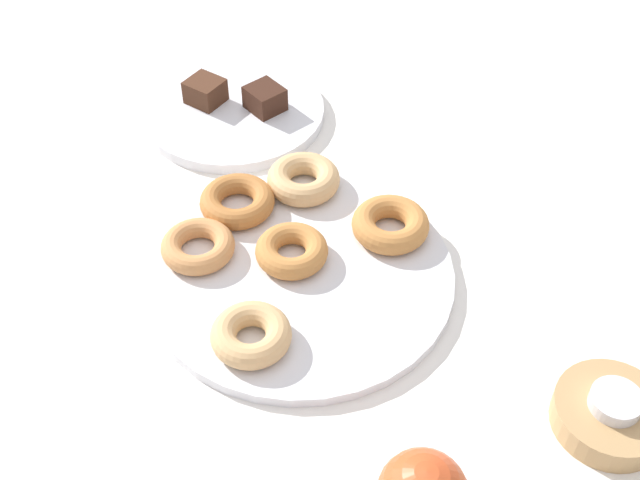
{
  "coord_description": "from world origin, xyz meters",
  "views": [
    {
      "loc": [
        0.49,
        -0.42,
        0.71
      ],
      "look_at": [
        0.0,
        0.03,
        0.04
      ],
      "focal_mm": 46.33,
      "sensor_mm": 36.0,
      "label": 1
    }
  ],
  "objects_px": {
    "donut_plate": "(301,275)",
    "donut_3": "(198,246)",
    "donut_0": "(292,251)",
    "donut_4": "(237,201)",
    "donut_5": "(390,224)",
    "brownie_far": "(265,98)",
    "candle_holder": "(610,414)",
    "cake_plate": "(234,112)",
    "brownie_near": "(205,91)",
    "tealight": "(616,401)",
    "donut_2": "(251,335)",
    "donut_1": "(304,179)"
  },
  "relations": [
    {
      "from": "donut_1",
      "to": "donut_4",
      "type": "xyz_separation_m",
      "value": [
        -0.02,
        -0.09,
        -0.0
      ]
    },
    {
      "from": "donut_5",
      "to": "brownie_far",
      "type": "height_order",
      "value": "brownie_far"
    },
    {
      "from": "donut_plate",
      "to": "brownie_near",
      "type": "height_order",
      "value": "brownie_near"
    },
    {
      "from": "donut_4",
      "to": "cake_plate",
      "type": "distance_m",
      "value": 0.21
    },
    {
      "from": "brownie_far",
      "to": "brownie_near",
      "type": "bearing_deg",
      "value": -143.97
    },
    {
      "from": "donut_plate",
      "to": "donut_3",
      "type": "xyz_separation_m",
      "value": [
        -0.1,
        -0.07,
        0.02
      ]
    },
    {
      "from": "donut_plate",
      "to": "donut_0",
      "type": "height_order",
      "value": "donut_0"
    },
    {
      "from": "cake_plate",
      "to": "brownie_near",
      "type": "distance_m",
      "value": 0.05
    },
    {
      "from": "donut_4",
      "to": "brownie_far",
      "type": "xyz_separation_m",
      "value": [
        -0.14,
        0.16,
        0.01
      ]
    },
    {
      "from": "donut_0",
      "to": "candle_holder",
      "type": "height_order",
      "value": "donut_0"
    },
    {
      "from": "donut_4",
      "to": "brownie_near",
      "type": "xyz_separation_m",
      "value": [
        -0.21,
        0.11,
        0.01
      ]
    },
    {
      "from": "donut_1",
      "to": "donut_2",
      "type": "height_order",
      "value": "donut_1"
    },
    {
      "from": "brownie_near",
      "to": "donut_0",
      "type": "bearing_deg",
      "value": -19.48
    },
    {
      "from": "donut_0",
      "to": "donut_4",
      "type": "xyz_separation_m",
      "value": [
        -0.11,
        0.01,
        0.0
      ]
    },
    {
      "from": "donut_2",
      "to": "brownie_near",
      "type": "relative_size",
      "value": 1.8
    },
    {
      "from": "tealight",
      "to": "donut_plate",
      "type": "bearing_deg",
      "value": -164.45
    },
    {
      "from": "donut_3",
      "to": "tealight",
      "type": "relative_size",
      "value": 1.69
    },
    {
      "from": "donut_3",
      "to": "donut_plate",
      "type": "bearing_deg",
      "value": 34.59
    },
    {
      "from": "donut_plate",
      "to": "candle_holder",
      "type": "bearing_deg",
      "value": 15.55
    },
    {
      "from": "donut_3",
      "to": "tealight",
      "type": "bearing_deg",
      "value": 20.34
    },
    {
      "from": "donut_5",
      "to": "brownie_far",
      "type": "xyz_separation_m",
      "value": [
        -0.29,
        0.05,
        0.01
      ]
    },
    {
      "from": "donut_1",
      "to": "cake_plate",
      "type": "bearing_deg",
      "value": 168.75
    },
    {
      "from": "donut_2",
      "to": "donut_3",
      "type": "height_order",
      "value": "donut_2"
    },
    {
      "from": "donut_2",
      "to": "donut_5",
      "type": "height_order",
      "value": "same"
    },
    {
      "from": "donut_1",
      "to": "tealight",
      "type": "distance_m",
      "value": 0.45
    },
    {
      "from": "donut_2",
      "to": "donut_4",
      "type": "relative_size",
      "value": 0.93
    },
    {
      "from": "donut_plate",
      "to": "cake_plate",
      "type": "xyz_separation_m",
      "value": [
        -0.3,
        0.14,
        0.0
      ]
    },
    {
      "from": "candle_holder",
      "to": "tealight",
      "type": "bearing_deg",
      "value": 0.0
    },
    {
      "from": "donut_4",
      "to": "candle_holder",
      "type": "height_order",
      "value": "donut_4"
    },
    {
      "from": "donut_0",
      "to": "donut_5",
      "type": "xyz_separation_m",
      "value": [
        0.05,
        0.11,
        0.0
      ]
    },
    {
      "from": "donut_1",
      "to": "donut_5",
      "type": "relative_size",
      "value": 0.99
    },
    {
      "from": "donut_4",
      "to": "brownie_near",
      "type": "bearing_deg",
      "value": 152.93
    },
    {
      "from": "donut_1",
      "to": "donut_2",
      "type": "distance_m",
      "value": 0.25
    },
    {
      "from": "donut_3",
      "to": "candle_holder",
      "type": "height_order",
      "value": "donut_3"
    },
    {
      "from": "brownie_near",
      "to": "brownie_far",
      "type": "xyz_separation_m",
      "value": [
        0.07,
        0.05,
        0.0
      ]
    },
    {
      "from": "donut_5",
      "to": "cake_plate",
      "type": "height_order",
      "value": "donut_5"
    },
    {
      "from": "brownie_far",
      "to": "donut_5",
      "type": "bearing_deg",
      "value": -9.35
    },
    {
      "from": "tealight",
      "to": "donut_2",
      "type": "bearing_deg",
      "value": -146.27
    },
    {
      "from": "donut_1",
      "to": "donut_5",
      "type": "xyz_separation_m",
      "value": [
        0.13,
        0.02,
        -0.0
      ]
    },
    {
      "from": "donut_3",
      "to": "brownie_far",
      "type": "bearing_deg",
      "value": 124.87
    },
    {
      "from": "donut_plate",
      "to": "donut_3",
      "type": "height_order",
      "value": "donut_3"
    },
    {
      "from": "donut_1",
      "to": "cake_plate",
      "type": "height_order",
      "value": "donut_1"
    },
    {
      "from": "donut_2",
      "to": "brownie_far",
      "type": "distance_m",
      "value": 0.41
    },
    {
      "from": "donut_plate",
      "to": "donut_4",
      "type": "xyz_separation_m",
      "value": [
        -0.13,
        0.01,
        0.02
      ]
    },
    {
      "from": "candle_holder",
      "to": "brownie_near",
      "type": "bearing_deg",
      "value": 178.33
    },
    {
      "from": "donut_2",
      "to": "donut_4",
      "type": "bearing_deg",
      "value": 145.77
    },
    {
      "from": "donut_plate",
      "to": "donut_2",
      "type": "xyz_separation_m",
      "value": [
        0.04,
        -0.11,
        0.02
      ]
    },
    {
      "from": "cake_plate",
      "to": "tealight",
      "type": "xyz_separation_m",
      "value": [
        0.65,
        -0.04,
        0.03
      ]
    },
    {
      "from": "donut_plate",
      "to": "donut_0",
      "type": "xyz_separation_m",
      "value": [
        -0.02,
        0.01,
        0.02
      ]
    },
    {
      "from": "brownie_far",
      "to": "tealight",
      "type": "distance_m",
      "value": 0.62
    }
  ]
}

